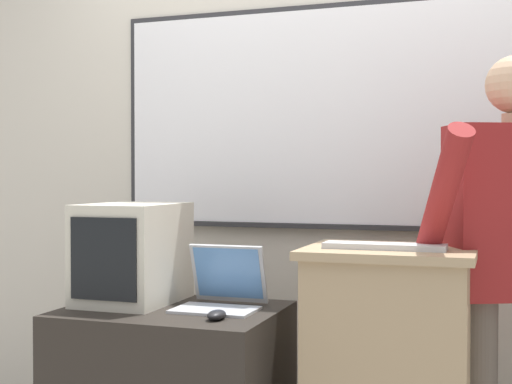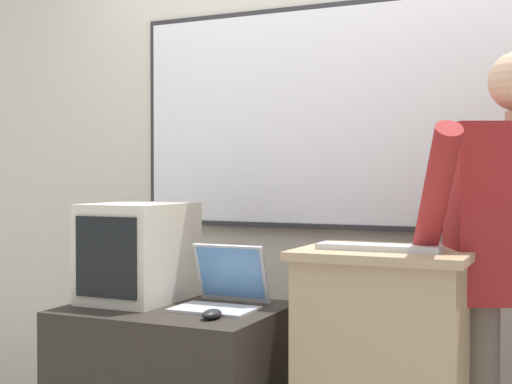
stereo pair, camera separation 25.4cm
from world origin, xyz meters
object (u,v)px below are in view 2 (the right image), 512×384
at_px(wireless_keyboard, 379,247).
at_px(crt_monitor, 139,252).
at_px(computer_mouse_by_laptop, 212,314).
at_px(laptop, 225,287).

bearing_deg(wireless_keyboard, crt_monitor, 175.22).
bearing_deg(computer_mouse_by_laptop, crt_monitor, 154.23).
xyz_separation_m(computer_mouse_by_laptop, crt_monitor, (-0.45, 0.22, 0.18)).
height_order(laptop, crt_monitor, crt_monitor).
distance_m(wireless_keyboard, crt_monitor, 1.01).
distance_m(wireless_keyboard, computer_mouse_by_laptop, 0.63).
height_order(wireless_keyboard, computer_mouse_by_laptop, wireless_keyboard).
bearing_deg(crt_monitor, wireless_keyboard, -4.78).
height_order(laptop, wireless_keyboard, wireless_keyboard).
bearing_deg(crt_monitor, computer_mouse_by_laptop, -25.77).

